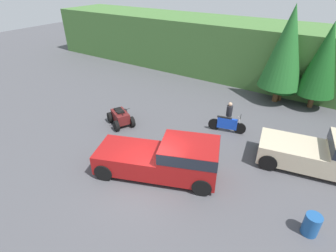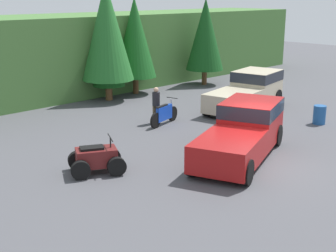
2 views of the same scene
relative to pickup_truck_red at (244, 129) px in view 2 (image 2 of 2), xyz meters
name	(u,v)px [view 2 (image 2 of 2)]	position (x,y,z in m)	size (l,w,h in m)	color
ground_plane	(256,163)	(-0.40, -0.93, -1.01)	(80.00, 80.00, 0.00)	#4C4C51
hillside_backdrop	(33,57)	(-0.40, 15.07, 1.33)	(44.00, 6.00, 4.67)	#477538
tree_left	(107,31)	(2.15, 11.21, 2.91)	(2.93, 2.93, 6.66)	brown
tree_mid_left	(108,56)	(2.39, 11.50, 1.50)	(1.87, 1.87, 4.26)	brown
tree_mid_right	(135,38)	(4.47, 11.57, 2.39)	(2.54, 2.54, 5.77)	brown
tree_right	(205,34)	(9.69, 10.58, 2.33)	(2.50, 2.50, 5.68)	brown
pickup_truck_red	(244,129)	(0.00, 0.00, 0.00)	(5.96, 3.91, 1.90)	maroon
pickup_truck_second	(249,90)	(6.30, 4.41, 0.00)	(5.75, 3.06, 1.90)	beige
dirt_bike	(164,114)	(0.81, 5.18, -0.52)	(2.18, 0.79, 1.16)	black
quad_atv	(96,159)	(-5.08, 2.36, -0.53)	(2.20, 1.93, 1.22)	black
rider_person	(156,104)	(0.70, 5.62, -0.07)	(0.43, 0.43, 1.73)	brown
steel_barrel	(319,115)	(6.12, 0.18, -0.57)	(0.58, 0.58, 0.88)	#1E5193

